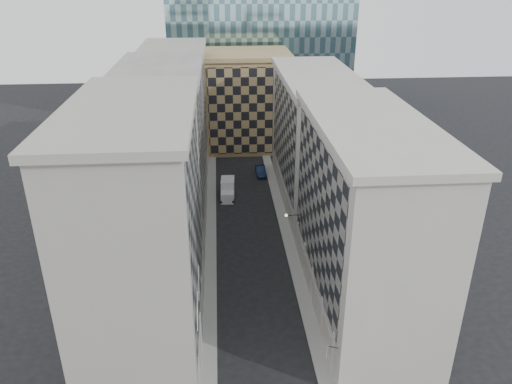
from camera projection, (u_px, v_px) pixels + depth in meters
sidewalk_west at (211, 237)px, 68.24m from camera, size 1.50×100.00×0.15m
sidewalk_east at (287, 234)px, 68.96m from camera, size 1.50×100.00×0.15m
bldg_left_a at (143, 232)px, 45.73m from camera, size 10.80×22.80×23.70m
bldg_left_b at (165, 154)px, 65.87m from camera, size 10.80×22.80×22.70m
bldg_left_c at (177, 112)px, 86.00m from camera, size 10.80×22.80×21.70m
bldg_right_a at (363, 218)px, 51.48m from camera, size 10.80×26.80×20.70m
bldg_right_b at (315, 139)px, 76.13m from camera, size 10.80×28.80×19.70m
tan_block at (247, 100)px, 99.15m from camera, size 16.80×14.80×18.80m
church_tower at (233, 1)px, 104.45m from camera, size 7.20×7.20×51.50m
flagpoles_left at (198, 296)px, 43.14m from camera, size 0.10×6.33×2.33m
bracket_lamp at (288, 215)px, 60.91m from camera, size 1.98×0.36×0.36m
box_truck at (228, 190)px, 79.70m from camera, size 2.39×5.28×2.84m
dark_car at (261, 171)px, 88.20m from camera, size 1.69×4.73×1.55m
shop_sign at (328, 351)px, 42.93m from camera, size 1.13×0.76×0.88m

